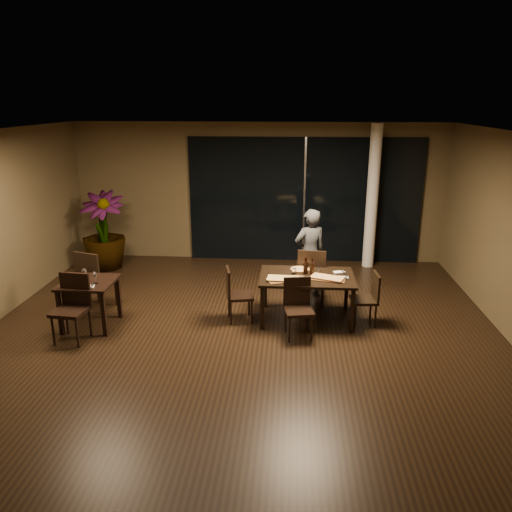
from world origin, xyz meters
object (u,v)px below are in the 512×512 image
object	(u,v)px
chair_main_right	(369,296)
bottle_a	(305,266)
main_table	(307,280)
chair_main_left	(235,292)
diner	(310,253)
potted_plant	(103,231)
chair_side_far	(93,277)
chair_main_far	(312,274)
side_table	(89,289)
bottle_b	(312,267)
chair_side_near	(73,304)
chair_main_near	(298,304)
bottle_c	(306,265)

from	to	relation	value
chair_main_right	bottle_a	size ratio (longest dim) A/B	3.15
main_table	chair_main_left	distance (m)	1.17
chair_main_right	diner	xyz separation A→B (m)	(-0.91, 1.14, 0.34)
diner	potted_plant	distance (m)	4.45
chair_main_left	chair_side_far	distance (m)	2.44
chair_main_right	bottle_a	world-z (taller)	bottle_a
chair_main_far	side_table	bearing A→B (deg)	23.92
chair_main_right	chair_main_far	bearing A→B (deg)	-133.71
potted_plant	bottle_b	distance (m)	4.83
chair_side_near	diner	size ratio (longest dim) A/B	0.62
main_table	diner	world-z (taller)	diner
diner	potted_plant	size ratio (longest dim) A/B	0.99
chair_main_far	bottle_a	xyz separation A→B (m)	(-0.14, -0.51, 0.31)
side_table	chair_main_left	distance (m)	2.29
chair_main_near	chair_main_left	size ratio (longest dim) A/B	1.01
bottle_b	bottle_a	bearing A→B (deg)	157.77
diner	bottle_b	distance (m)	1.00
diner	potted_plant	xyz separation A→B (m)	(-4.27, 1.26, 0.00)
diner	chair_main_near	bearing A→B (deg)	59.13
chair_main_far	bottle_c	size ratio (longest dim) A/B	3.62
chair_main_far	bottle_a	bearing A→B (deg)	81.69
chair_main_near	bottle_b	distance (m)	0.77
main_table	side_table	distance (m)	3.44
chair_main_right	chair_side_near	world-z (taller)	chair_side_near
chair_main_near	bottle_b	size ratio (longest dim) A/B	3.17
bottle_b	potted_plant	bearing A→B (deg)	152.12
chair_main_left	potted_plant	size ratio (longest dim) A/B	0.55
bottle_c	chair_main_far	bearing A→B (deg)	76.50
chair_side_far	diner	bearing A→B (deg)	-146.52
chair_main_near	bottle_b	bearing A→B (deg)	60.42
chair_main_far	bottle_c	xyz separation A→B (m)	(-0.12, -0.50, 0.32)
bottle_b	chair_main_near	bearing A→B (deg)	-109.29
bottle_a	bottle_c	size ratio (longest dim) A/B	0.94
bottle_c	chair_side_far	bearing A→B (deg)	179.66
chair_side_near	diner	world-z (taller)	diner
side_table	chair_main_right	world-z (taller)	chair_main_right
chair_main_right	chair_main_near	bearing A→B (deg)	-72.17
chair_main_far	diner	size ratio (longest dim) A/B	0.64
bottle_c	potted_plant	bearing A→B (deg)	152.17
main_table	chair_main_right	xyz separation A→B (m)	(0.98, -0.10, -0.20)
chair_main_right	diner	distance (m)	1.50
chair_main_right	bottle_b	size ratio (longest dim) A/B	3.00
bottle_a	bottle_b	xyz separation A→B (m)	(0.11, -0.04, 0.01)
bottle_b	chair_main_far	bearing A→B (deg)	87.29
chair_main_left	chair_side_near	world-z (taller)	chair_side_near
chair_main_right	potted_plant	distance (m)	5.72
bottle_a	chair_main_left	bearing A→B (deg)	-168.57
main_table	bottle_c	size ratio (longest dim) A/B	5.28
side_table	chair_main_near	size ratio (longest dim) A/B	0.89
side_table	chair_side_far	xyz separation A→B (m)	(-0.17, 0.62, -0.04)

